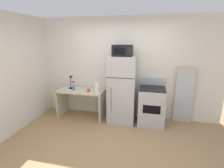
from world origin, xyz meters
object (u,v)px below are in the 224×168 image
object	(u,v)px
desk	(82,98)
coffee_mug	(88,90)
microwave	(123,51)
paper_towel_roll	(97,88)
oven_range	(151,106)
leaning_mirror	(184,96)
desk_lamp	(71,80)
refrigerator	(122,90)
spray_bottle	(74,87)

from	to	relation	value
desk	coffee_mug	distance (m)	0.39
desk	microwave	size ratio (longest dim) A/B	2.63
paper_towel_roll	oven_range	size ratio (longest dim) A/B	0.22
leaning_mirror	desk	bearing A→B (deg)	-174.28
desk	oven_range	size ratio (longest dim) A/B	1.10
desk_lamp	paper_towel_roll	xyz separation A→B (m)	(0.78, -0.16, -0.12)
coffee_mug	refrigerator	xyz separation A→B (m)	(0.84, 0.13, 0.03)
desk_lamp	coffee_mug	bearing A→B (deg)	-17.77
desk	refrigerator	xyz separation A→B (m)	(1.09, -0.00, 0.30)
oven_range	leaning_mirror	distance (m)	0.84
desk	spray_bottle	xyz separation A→B (m)	(-0.17, -0.08, 0.32)
paper_towel_roll	leaning_mirror	xyz separation A→B (m)	(2.12, 0.37, -0.17)
refrigerator	microwave	world-z (taller)	microwave
coffee_mug	paper_towel_roll	bearing A→B (deg)	5.47
paper_towel_roll	microwave	world-z (taller)	microwave
desk	leaning_mirror	world-z (taller)	leaning_mirror
paper_towel_roll	microwave	size ratio (longest dim) A/B	0.52
desk	coffee_mug	bearing A→B (deg)	-27.29
leaning_mirror	coffee_mug	bearing A→B (deg)	-170.50
desk_lamp	microwave	bearing A→B (deg)	-2.80
spray_bottle	desk_lamp	bearing A→B (deg)	134.77
desk	desk_lamp	distance (m)	0.55
microwave	oven_range	distance (m)	1.51
microwave	leaning_mirror	distance (m)	1.88
paper_towel_roll	oven_range	world-z (taller)	oven_range
refrigerator	oven_range	world-z (taller)	refrigerator
desk_lamp	spray_bottle	world-z (taller)	desk_lamp
coffee_mug	microwave	bearing A→B (deg)	7.49
spray_bottle	refrigerator	bearing A→B (deg)	3.82
desk_lamp	paper_towel_roll	size ratio (longest dim) A/B	1.47
desk	spray_bottle	world-z (taller)	spray_bottle
desk	paper_towel_roll	world-z (taller)	paper_towel_roll
spray_bottle	leaning_mirror	bearing A→B (deg)	7.11
spray_bottle	paper_towel_roll	distance (m)	0.65
paper_towel_roll	leaning_mirror	bearing A→B (deg)	9.92
microwave	paper_towel_roll	bearing A→B (deg)	-171.79
refrigerator	leaning_mirror	world-z (taller)	refrigerator
desk_lamp	refrigerator	world-z (taller)	refrigerator
coffee_mug	refrigerator	bearing A→B (deg)	8.91
coffee_mug	spray_bottle	world-z (taller)	spray_bottle
desk_lamp	spray_bottle	bearing A→B (deg)	-45.23
microwave	leaning_mirror	world-z (taller)	microwave
desk_lamp	coffee_mug	distance (m)	0.62
desk_lamp	oven_range	world-z (taller)	desk_lamp
refrigerator	microwave	xyz separation A→B (m)	(0.00, -0.02, 0.96)
coffee_mug	desk	bearing A→B (deg)	152.71
coffee_mug	microwave	distance (m)	1.30
desk_lamp	paper_towel_roll	distance (m)	0.80
coffee_mug	spray_bottle	size ratio (longest dim) A/B	0.38
desk	refrigerator	distance (m)	1.14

